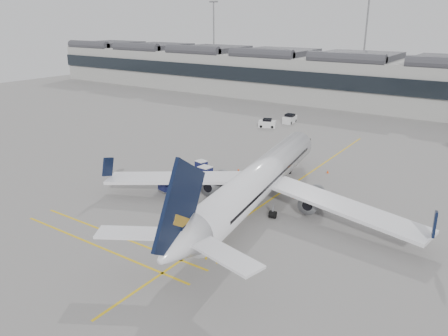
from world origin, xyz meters
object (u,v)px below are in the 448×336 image
Objects in this scene: ramp_agent_a at (239,175)px; baggage_cart_a at (251,179)px; belt_loader at (228,189)px; pushback_tug at (178,180)px; airliner_main at (257,181)px; ramp_agent_b at (237,189)px.

baggage_cart_a is at bearing -60.77° from ramp_agent_a.
belt_loader is 7.12m from pushback_tug.
ramp_agent_a is at bearing 127.31° from airliner_main.
baggage_cart_a is (1.02, 3.63, 0.41)m from belt_loader.
airliner_main is 7.45× the size of belt_loader.
baggage_cart_a is at bearing 118.25° from airliner_main.
ramp_agent_a is at bearing -88.18° from ramp_agent_b.
airliner_main is 4.44m from ramp_agent_b.
belt_loader is at bearing 30.89° from pushback_tug.
ramp_agent_a is (-1.35, 4.46, 0.15)m from belt_loader.
belt_loader is at bearing -126.07° from baggage_cart_a.
airliner_main is 25.68× the size of ramp_agent_a.
ramp_agent_a is at bearing 130.15° from belt_loader.
ramp_agent_a is 0.82× the size of ramp_agent_b.
airliner_main is 5.85m from belt_loader.
belt_loader is 3.45× the size of ramp_agent_a.
ramp_agent_a is 5.47m from ramp_agent_b.
baggage_cart_a reaches higher than ramp_agent_a.
ramp_agent_b is at bearing 13.21° from belt_loader.
pushback_tug is (-8.46, -0.87, -0.34)m from ramp_agent_b.
ramp_agent_a is at bearing 140.25° from baggage_cart_a.
airliner_main reaches higher than baggage_cart_a.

